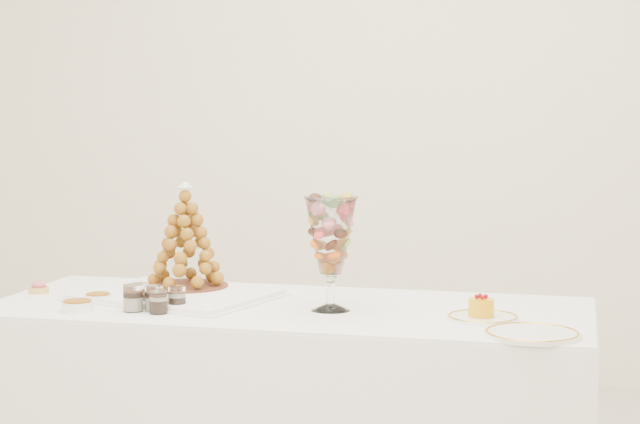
# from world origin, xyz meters

# --- Properties ---
(buffet_table) EXTENTS (1.82, 0.77, 0.68)m
(buffet_table) POSITION_xyz_m (-0.09, 0.11, 0.34)
(buffet_table) COLOR white
(buffet_table) RESTS_ON ground
(lace_tray) EXTENTS (0.65, 0.56, 0.02)m
(lace_tray) POSITION_xyz_m (-0.46, 0.16, 0.69)
(lace_tray) COLOR white
(lace_tray) RESTS_ON buffet_table
(macaron_vase) EXTENTS (0.15, 0.15, 0.33)m
(macaron_vase) POSITION_xyz_m (0.05, 0.07, 0.90)
(macaron_vase) COLOR white
(macaron_vase) RESTS_ON buffet_table
(cake_plate) EXTENTS (0.20, 0.20, 0.01)m
(cake_plate) POSITION_xyz_m (0.49, 0.03, 0.69)
(cake_plate) COLOR white
(cake_plate) RESTS_ON buffet_table
(spare_plate) EXTENTS (0.25, 0.25, 0.01)m
(spare_plate) POSITION_xyz_m (0.63, -0.16, 0.69)
(spare_plate) COLOR white
(spare_plate) RESTS_ON buffet_table
(pink_tart) EXTENTS (0.06, 0.06, 0.04)m
(pink_tart) POSITION_xyz_m (-0.92, 0.15, 0.70)
(pink_tart) COLOR tan
(pink_tart) RESTS_ON buffet_table
(verrine_a) EXTENTS (0.05, 0.05, 0.07)m
(verrine_a) POSITION_xyz_m (-0.52, 0.01, 0.72)
(verrine_a) COLOR white
(verrine_a) RESTS_ON buffet_table
(verrine_b) EXTENTS (0.06, 0.06, 0.07)m
(verrine_b) POSITION_xyz_m (-0.45, -0.05, 0.72)
(verrine_b) COLOR white
(verrine_b) RESTS_ON buffet_table
(verrine_c) EXTENTS (0.06, 0.06, 0.07)m
(verrine_c) POSITION_xyz_m (-0.39, -0.02, 0.72)
(verrine_c) COLOR white
(verrine_c) RESTS_ON buffet_table
(verrine_d) EXTENTS (0.06, 0.06, 0.08)m
(verrine_d) POSITION_xyz_m (-0.51, -0.07, 0.72)
(verrine_d) COLOR white
(verrine_d) RESTS_ON buffet_table
(verrine_e) EXTENTS (0.06, 0.06, 0.07)m
(verrine_e) POSITION_xyz_m (-0.42, -0.09, 0.72)
(verrine_e) COLOR white
(verrine_e) RESTS_ON buffet_table
(ramekin_back) EXTENTS (0.08, 0.08, 0.03)m
(ramekin_back) POSITION_xyz_m (-0.66, 0.03, 0.70)
(ramekin_back) COLOR white
(ramekin_back) RESTS_ON buffet_table
(ramekin_front) EXTENTS (0.09, 0.09, 0.03)m
(ramekin_front) POSITION_xyz_m (-0.67, -0.11, 0.70)
(ramekin_front) COLOR white
(ramekin_front) RESTS_ON buffet_table
(croquembouche) EXTENTS (0.28, 0.28, 0.33)m
(croquembouche) POSITION_xyz_m (-0.46, 0.26, 0.86)
(croquembouche) COLOR #612C19
(croquembouche) RESTS_ON lace_tray
(mousse_cake) EXTENTS (0.07, 0.07, 0.06)m
(mousse_cake) POSITION_xyz_m (0.49, 0.02, 0.72)
(mousse_cake) COLOR #E9A60A
(mousse_cake) RESTS_ON cake_plate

